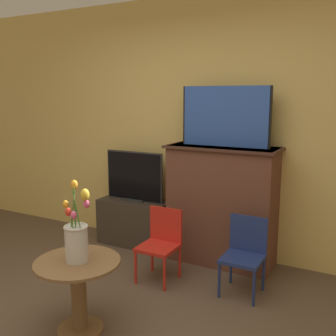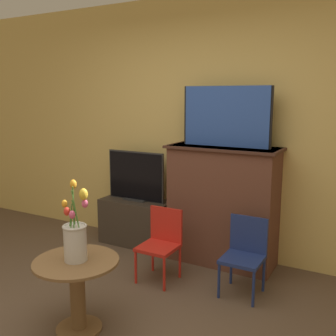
{
  "view_description": "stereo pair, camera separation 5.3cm",
  "coord_description": "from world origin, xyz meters",
  "px_view_note": "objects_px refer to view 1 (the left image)",
  "views": [
    {
      "loc": [
        1.64,
        -1.72,
        1.69
      ],
      "look_at": [
        0.08,
        1.18,
        1.07
      ],
      "focal_mm": 42.0,
      "sensor_mm": 36.0,
      "label": 1
    },
    {
      "loc": [
        1.68,
        -1.7,
        1.69
      ],
      "look_at": [
        0.08,
        1.18,
        1.07
      ],
      "focal_mm": 42.0,
      "sensor_mm": 36.0,
      "label": 2
    }
  ],
  "objects_px": {
    "painting": "(225,116)",
    "vase_tulips": "(77,238)",
    "tv_monitor": "(134,177)",
    "chair_red": "(161,240)",
    "chair_blue": "(245,251)"
  },
  "relations": [
    {
      "from": "tv_monitor",
      "to": "chair_blue",
      "type": "distance_m",
      "value": 1.59
    },
    {
      "from": "painting",
      "to": "chair_red",
      "type": "distance_m",
      "value": 1.33
    },
    {
      "from": "tv_monitor",
      "to": "chair_red",
      "type": "bearing_deg",
      "value": -41.96
    },
    {
      "from": "tv_monitor",
      "to": "chair_red",
      "type": "relative_size",
      "value": 1.08
    },
    {
      "from": "tv_monitor",
      "to": "chair_blue",
      "type": "height_order",
      "value": "tv_monitor"
    },
    {
      "from": "painting",
      "to": "vase_tulips",
      "type": "distance_m",
      "value": 1.87
    },
    {
      "from": "vase_tulips",
      "to": "tv_monitor",
      "type": "bearing_deg",
      "value": 109.63
    },
    {
      "from": "painting",
      "to": "chair_blue",
      "type": "distance_m",
      "value": 1.28
    },
    {
      "from": "vase_tulips",
      "to": "chair_red",
      "type": "bearing_deg",
      "value": 83.92
    },
    {
      "from": "tv_monitor",
      "to": "painting",
      "type": "bearing_deg",
      "value": -0.1
    },
    {
      "from": "tv_monitor",
      "to": "vase_tulips",
      "type": "bearing_deg",
      "value": -70.37
    },
    {
      "from": "chair_red",
      "to": "vase_tulips",
      "type": "relative_size",
      "value": 1.16
    },
    {
      "from": "tv_monitor",
      "to": "chair_blue",
      "type": "relative_size",
      "value": 1.08
    },
    {
      "from": "tv_monitor",
      "to": "chair_blue",
      "type": "bearing_deg",
      "value": -19.08
    },
    {
      "from": "painting",
      "to": "chair_red",
      "type": "relative_size",
      "value": 1.36
    }
  ]
}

